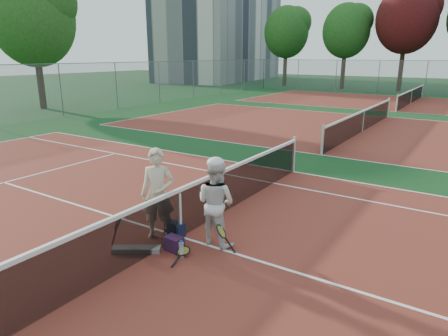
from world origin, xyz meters
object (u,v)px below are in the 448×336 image
object	(u,v)px
sports_bag_navy	(175,230)
water_bottle	(181,250)
player_a	(158,194)
racket_spare	(183,252)
apartment_block	(222,25)
racket_red	(119,231)
net_main	(180,213)
player_b	(216,203)
sports_bag_purple	(174,244)
racket_black_held	(221,239)

from	to	relation	value
sports_bag_navy	water_bottle	distance (m)	0.92
player_a	racket_spare	world-z (taller)	player_a
racket_spare	sports_bag_navy	xyz separation A→B (m)	(-0.65, 0.54, 0.08)
apartment_block	racket_red	size ratio (longest dim) A/B	37.91
net_main	water_bottle	bearing A→B (deg)	-49.67
racket_red	sports_bag_navy	distance (m)	1.09
net_main	sports_bag_navy	xyz separation A→B (m)	(-0.12, -0.03, -0.37)
net_main	water_bottle	size ratio (longest dim) A/B	36.60
racket_spare	sports_bag_navy	world-z (taller)	sports_bag_navy
player_b	racket_spare	distance (m)	1.08
net_main	player_b	bearing A→B (deg)	14.75
player_b	sports_bag_purple	size ratio (longest dim) A/B	4.87
apartment_block	water_bottle	distance (m)	53.51
player_a	racket_black_held	distance (m)	1.51
player_a	player_b	bearing A→B (deg)	-8.29
apartment_block	racket_black_held	bearing A→B (deg)	-56.64
player_b	water_bottle	size ratio (longest dim) A/B	5.45
racket_black_held	racket_spare	world-z (taller)	racket_black_held
player_a	water_bottle	bearing A→B (deg)	-54.80
apartment_block	water_bottle	world-z (taller)	apartment_block
player_b	racket_spare	world-z (taller)	player_b
player_a	racket_black_held	xyz separation A→B (m)	(1.36, 0.16, -0.64)
sports_bag_purple	water_bottle	xyz separation A→B (m)	(0.30, -0.15, 0.01)
racket_spare	sports_bag_navy	size ratio (longest dim) A/B	1.67
player_b	sports_bag_purple	distance (m)	1.08
player_a	sports_bag_navy	xyz separation A→B (m)	(0.23, 0.19, -0.76)
apartment_block	sports_bag_navy	size ratio (longest dim) A/B	61.62
sports_bag_navy	water_bottle	world-z (taller)	water_bottle
racket_red	water_bottle	size ratio (longest dim) A/B	1.93
apartment_block	player_a	bearing A→B (deg)	-57.98
sports_bag_purple	racket_black_held	bearing A→B (deg)	30.67
racket_red	water_bottle	xyz separation A→B (m)	(1.31, 0.25, -0.14)
player_a	player_b	world-z (taller)	player_a
player_a	racket_red	distance (m)	1.00
apartment_block	racket_black_held	xyz separation A→B (m)	(29.01, -44.06, -7.24)
sports_bag_navy	racket_black_held	bearing A→B (deg)	-1.59
apartment_block	sports_bag_purple	size ratio (longest dim) A/B	65.48
racket_red	sports_bag_purple	xyz separation A→B (m)	(1.01, 0.40, -0.15)
water_bottle	sports_bag_navy	bearing A→B (deg)	137.14
player_a	racket_spare	size ratio (longest dim) A/B	3.01
player_a	player_b	size ratio (longest dim) A/B	1.10
racket_spare	racket_black_held	bearing A→B (deg)	-56.50
sports_bag_purple	sports_bag_navy	bearing A→B (deg)	128.26
racket_red	racket_spare	world-z (taller)	racket_red
apartment_block	sports_bag_purple	world-z (taller)	apartment_block
player_a	sports_bag_purple	bearing A→B (deg)	-54.41
player_b	water_bottle	bearing A→B (deg)	83.10
player_a	water_bottle	xyz separation A→B (m)	(0.90, -0.44, -0.75)
racket_spare	player_b	bearing A→B (deg)	-27.58
apartment_block	player_a	xyz separation A→B (m)	(27.65, -44.22, -6.60)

